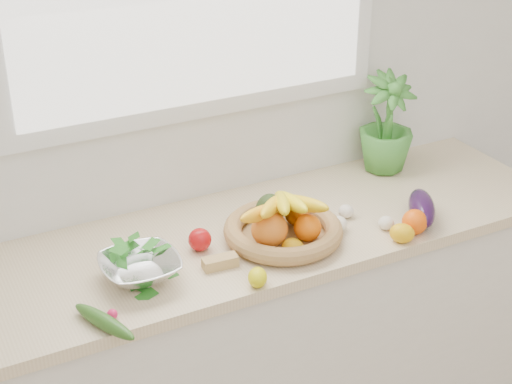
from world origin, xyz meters
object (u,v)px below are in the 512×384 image
apple (200,240)px  eggplant (422,208)px  potted_herb (387,122)px  fruit_basket (282,225)px  colander_with_spinach (140,263)px  cucumber (104,322)px

apple → eggplant: eggplant is taller
potted_herb → fruit_basket: bearing=-154.9°
eggplant → colander_with_spinach: (-0.94, 0.08, 0.02)m
eggplant → potted_herb: (0.12, 0.37, 0.14)m
potted_herb → colander_with_spinach: (-1.05, -0.29, -0.13)m
apple → eggplant: (0.72, -0.16, 0.01)m
fruit_basket → eggplant: bearing=-12.1°
cucumber → potted_herb: bearing=20.6°
fruit_basket → colander_with_spinach: size_ratio=2.15×
apple → potted_herb: size_ratio=0.20×
apple → eggplant: bearing=-12.6°
potted_herb → fruit_basket: 0.65m
apple → potted_herb: potted_herb is taller
fruit_basket → potted_herb: bearing=25.1°
colander_with_spinach → fruit_basket: bearing=2.0°
cucumber → colander_with_spinach: bearing=46.0°
eggplant → colander_with_spinach: bearing=175.0°
fruit_basket → cucumber: bearing=-163.8°
eggplant → cucumber: eggplant is taller
apple → fruit_basket: size_ratio=0.14×
fruit_basket → colander_with_spinach: (-0.47, -0.02, 0.01)m
potted_herb → colander_with_spinach: size_ratio=1.56×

